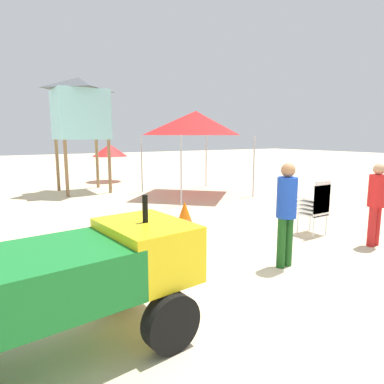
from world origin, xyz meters
The scene contains 10 objects.
ground centered at (0.00, 0.00, 0.00)m, with size 80.00×80.00×0.00m, color beige.
utility_cart centered at (-3.28, 0.46, 0.78)m, with size 2.66×1.52×1.50m.
stacked_plastic_chairs centered at (2.11, 1.87, 0.70)m, with size 0.48×0.48×1.20m.
surfboard_pile centered at (-1.43, 3.24, 0.21)m, with size 2.58×0.87×0.40m.
lifeguard_near_left centered at (2.46, 0.79, 0.92)m, with size 0.32×0.32×1.61m.
lifeguard_near_right centered at (0.17, 0.96, 0.98)m, with size 0.32×0.32×1.70m.
popup_canopy centered at (2.72, 7.63, 2.58)m, with size 3.00×3.00×3.01m.
lifeguard_tower centered at (-0.60, 10.44, 3.13)m, with size 1.98×1.98×4.25m.
beach_umbrella_mid centered at (1.29, 12.87, 1.47)m, with size 1.63×1.63×1.75m.
traffic_cone_near centered at (0.25, 4.29, 0.27)m, with size 0.38×0.38×0.54m, color orange.
Camera 1 is at (-3.94, -2.72, 2.12)m, focal length 31.66 mm.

